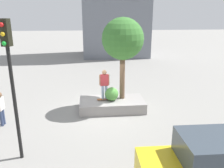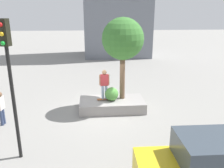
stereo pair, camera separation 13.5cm
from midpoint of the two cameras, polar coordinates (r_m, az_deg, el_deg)
name	(u,v)px [view 1 (the left image)]	position (r m, az deg, el deg)	size (l,w,h in m)	color
ground_plane	(106,110)	(12.71, -1.78, -6.45)	(120.00, 120.00, 0.00)	gray
planter_ledge	(112,105)	(12.69, -0.31, -5.10)	(3.48, 1.83, 0.56)	gray
plaza_tree	(123,39)	(12.12, 2.35, 10.90)	(2.18, 2.18, 4.34)	brown
boxwood_shrub	(112,94)	(12.40, -0.40, -2.47)	(0.73, 0.73, 0.73)	#4C8C3D
skateboard	(105,99)	(12.54, -2.16, -3.75)	(0.82, 0.29, 0.07)	brown
skateboarder	(104,82)	(12.23, -2.21, 0.39)	(0.54, 0.25, 1.61)	#8C9EB7
taxi_cab	(214,167)	(7.42, 23.33, -18.21)	(4.11, 1.98, 1.90)	gold
traffic_light_corner	(10,69)	(8.25, -24.22, 3.35)	(0.33, 0.37, 4.92)	black
pedestrian_crossing	(1,106)	(11.94, -26.03, -4.98)	(0.25, 0.55, 1.64)	navy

